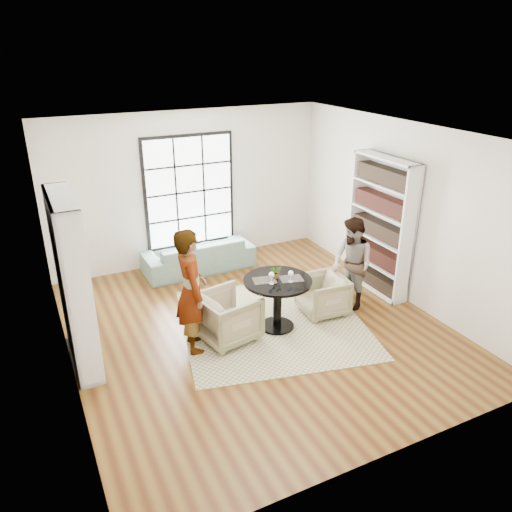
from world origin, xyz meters
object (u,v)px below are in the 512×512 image
person_left (191,291)px  wine_glass_left (272,275)px  sofa (198,255)px  pedestal_table (278,293)px  armchair_left (228,317)px  person_right (352,264)px  wine_glass_right (291,274)px  armchair_right (322,295)px  flower_centerpiece (275,272)px

person_left → wine_glass_left: bearing=-88.8°
sofa → person_left: (-1.01, -2.54, 0.62)m
person_left → wine_glass_left: (1.21, -0.12, 0.04)m
pedestal_table → armchair_left: (-0.81, 0.05, -0.23)m
pedestal_table → wine_glass_left: wine_glass_left is taller
person_right → wine_glass_left: bearing=-87.3°
person_left → wine_glass_left: size_ratio=9.70×
person_right → wine_glass_left: (-1.58, -0.15, 0.19)m
sofa → person_left: size_ratio=1.15×
person_right → wine_glass_right: person_right is taller
wine_glass_left → armchair_right: bearing=8.5°
armchair_left → person_left: person_left is taller
person_left → flower_centerpiece: size_ratio=9.23×
armchair_right → pedestal_table: bearing=-80.6°
wine_glass_left → wine_glass_right: wine_glass_left is taller
person_left → pedestal_table: bearing=-85.0°
person_right → wine_glass_left: 1.60m
pedestal_table → sofa: (-0.35, 2.59, -0.29)m
sofa → flower_centerpiece: bearing=96.6°
armchair_left → person_left: (-0.55, 0.00, 0.55)m
armchair_left → wine_glass_left: size_ratio=4.31×
sofa → person_right: 3.12m
sofa → wine_glass_right: (0.49, -2.74, 0.66)m
flower_centerpiece → pedestal_table: bearing=-86.3°
sofa → armchair_left: armchair_left is taller
person_right → wine_glass_right: (-1.30, -0.23, 0.19)m
wine_glass_right → sofa: bearing=100.1°
wine_glass_right → flower_centerpiece: (-0.14, 0.22, -0.03)m
armchair_right → sofa: bearing=-149.5°
wine_glass_left → person_right: bearing=5.6°
person_left → wine_glass_left: 1.22m
pedestal_table → person_right: person_right is taller
flower_centerpiece → person_left: bearing=-178.9°
armchair_right → armchair_left: bearing=-84.6°
sofa → flower_centerpiece: 2.62m
pedestal_table → person_right: size_ratio=0.67×
armchair_right → person_left: person_left is taller
armchair_right → wine_glass_right: (-0.75, -0.23, 0.64)m
person_right → wine_glass_right: size_ratio=8.30×
armchair_left → person_right: person_right is taller
sofa → person_left: bearing=67.2°
wine_glass_left → pedestal_table: bearing=27.1°
sofa → person_right: size_ratio=1.37×
armchair_right → wine_glass_left: wine_glass_left is taller
wine_glass_left → wine_glass_right: (0.28, -0.08, -0.00)m
sofa → wine_glass_right: wine_glass_right is taller
armchair_right → wine_glass_right: bearing=-68.6°
wine_glass_right → flower_centerpiece: 0.27m
sofa → armchair_left: bearing=78.6°
pedestal_table → wine_glass_left: size_ratio=5.48×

